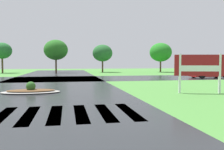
% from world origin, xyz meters
% --- Properties ---
extents(asphalt_roadway, '(9.75, 80.00, 0.01)m').
position_xyz_m(asphalt_roadway, '(0.00, 10.00, 0.00)').
color(asphalt_roadway, '#232628').
rests_on(asphalt_roadway, ground).
extents(asphalt_cross_road, '(90.00, 8.77, 0.01)m').
position_xyz_m(asphalt_cross_road, '(0.00, 23.50, 0.00)').
color(asphalt_cross_road, '#232628').
rests_on(asphalt_cross_road, ground).
extents(crosswalk_stripes, '(7.65, 3.25, 0.01)m').
position_xyz_m(crosswalk_stripes, '(-0.00, 5.38, 0.00)').
color(crosswalk_stripes, white).
rests_on(crosswalk_stripes, ground).
extents(estate_billboard, '(2.87, 0.85, 2.34)m').
position_xyz_m(estate_billboard, '(9.04, 9.69, 1.55)').
color(estate_billboard, white).
rests_on(estate_billboard, ground).
extents(median_island, '(3.44, 1.72, 0.68)m').
position_xyz_m(median_island, '(-0.82, 11.69, 0.13)').
color(median_island, '#9E9B93').
rests_on(median_island, ground).
extents(car_dark_suv, '(4.32, 2.02, 1.24)m').
position_xyz_m(car_dark_suv, '(17.31, 21.76, 0.59)').
color(car_dark_suv, maroon).
rests_on(car_dark_suv, ground).
extents(background_treeline, '(48.67, 5.14, 5.54)m').
position_xyz_m(background_treeline, '(-1.89, 38.41, 3.69)').
color(background_treeline, '#4C3823').
rests_on(background_treeline, ground).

